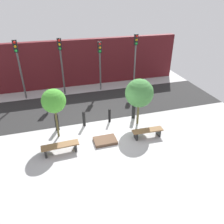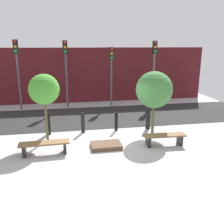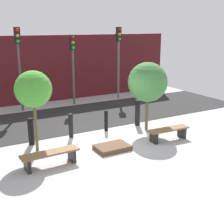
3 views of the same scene
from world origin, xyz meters
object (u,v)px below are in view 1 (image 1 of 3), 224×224
at_px(bench_right, 147,132).
at_px(bollard_right, 134,110).
at_px(traffic_light_mid_east, 100,58).
at_px(traffic_light_mid_west, 61,57).
at_px(planter_bed, 105,141).
at_px(traffic_light_east, 135,52).
at_px(tree_behind_left_bench, 54,101).
at_px(tree_behind_right_bench, 139,93).
at_px(bollard_center, 110,115).
at_px(bollard_far_left, 57,122).
at_px(bollard_left, 84,119).
at_px(bench_left, 60,147).
at_px(traffic_light_west, 18,60).

distance_m(bench_right, bollard_right, 2.05).
bearing_deg(traffic_light_mid_east, traffic_light_mid_west, 179.98).
height_order(planter_bed, traffic_light_east, traffic_light_east).
relative_size(tree_behind_left_bench, tree_behind_right_bench, 0.99).
relative_size(planter_bed, traffic_light_east, 0.29).
bearing_deg(tree_behind_left_bench, planter_bed, -27.56).
xyz_separation_m(tree_behind_left_bench, bollard_center, (3.02, 0.66, -1.69)).
relative_size(tree_behind_left_bench, bollard_center, 3.21).
bearing_deg(traffic_light_mid_west, bollard_far_left, -100.48).
distance_m(bollard_left, traffic_light_east, 7.23).
bearing_deg(bollard_left, bench_right, -34.02).
relative_size(bollard_right, traffic_light_east, 0.27).
bearing_deg(bollard_right, bollard_center, 180.00).
bearing_deg(bench_right, bench_left, -177.79).
relative_size(planter_bed, traffic_light_west, 0.28).
relative_size(planter_bed, tree_behind_right_bench, 0.42).
height_order(bench_left, bollard_right, bollard_right).
xyz_separation_m(planter_bed, tree_behind_right_bench, (2.27, 1.18, 1.88)).
bearing_deg(bollard_left, traffic_light_west, 125.49).
distance_m(traffic_light_west, traffic_light_mid_east, 5.55).
relative_size(bollard_left, bollard_right, 0.84).
distance_m(planter_bed, traffic_light_east, 8.26).
bearing_deg(traffic_light_mid_east, bench_left, -118.20).
height_order(bollard_center, traffic_light_east, traffic_light_east).
xyz_separation_m(planter_bed, bollard_far_left, (-2.27, 1.84, 0.41)).
bearing_deg(traffic_light_east, bollard_far_left, -143.41).
height_order(bollard_right, traffic_light_west, traffic_light_west).
height_order(bench_right, traffic_light_mid_east, traffic_light_mid_east).
xyz_separation_m(bench_left, bollard_center, (3.02, 2.04, 0.10)).
xyz_separation_m(bollard_left, traffic_light_east, (4.92, 4.77, 2.30)).
bearing_deg(traffic_light_mid_west, bollard_left, -82.48).
height_order(bench_left, traffic_light_east, traffic_light_east).
distance_m(traffic_light_west, traffic_light_east, 8.32).
bearing_deg(traffic_light_west, traffic_light_east, -0.00).
height_order(bollard_center, traffic_light_mid_east, traffic_light_mid_east).
bearing_deg(bench_left, traffic_light_mid_east, 59.59).
xyz_separation_m(bollard_center, traffic_light_mid_east, (0.63, 4.77, 2.10)).
distance_m(tree_behind_right_bench, bollard_center, 2.25).
bearing_deg(bollard_left, bollard_far_left, 180.00).
bearing_deg(bench_right, traffic_light_west, 135.54).
height_order(planter_bed, bollard_left, bollard_left).
height_order(bench_right, bollard_left, bollard_left).
bearing_deg(bollard_far_left, tree_behind_right_bench, -8.25).
distance_m(bench_right, tree_behind_right_bench, 2.14).
distance_m(tree_behind_left_bench, traffic_light_mid_west, 5.54).
xyz_separation_m(bench_right, traffic_light_mid_west, (-3.65, 6.81, 2.45)).
bearing_deg(traffic_light_east, traffic_light_mid_west, 180.00).
bearing_deg(bollard_right, bench_left, -155.78).
distance_m(traffic_light_mid_west, traffic_light_mid_east, 2.78).
height_order(bench_right, traffic_light_west, traffic_light_west).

